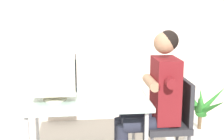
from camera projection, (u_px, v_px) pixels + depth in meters
wall_back at (105, 9)px, 4.23m from camera, size 8.00×0.10×3.00m
desk at (87, 103)px, 3.01m from camera, size 1.12×0.75×0.75m
crt_monitor at (54, 74)px, 2.88m from camera, size 0.39×0.33×0.42m
keyboard at (90, 95)px, 3.02m from camera, size 0.20×0.45×0.03m
office_chair at (173, 119)px, 3.12m from camera, size 0.41×0.41×0.88m
person_seated at (154, 97)px, 3.05m from camera, size 0.71×0.55×1.36m
potted_plant at (199, 126)px, 3.51m from camera, size 0.60×0.65×0.76m
desk_mug at (91, 102)px, 2.73m from camera, size 0.08×0.09×0.08m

